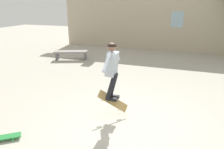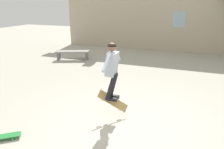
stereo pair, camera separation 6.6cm
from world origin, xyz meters
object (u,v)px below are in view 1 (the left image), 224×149
object	(u,v)px
park_bench	(71,53)
skater	(112,66)
skateboard_flipping	(113,101)
skateboard_resting	(0,138)

from	to	relation	value
park_bench	skater	size ratio (longest dim) A/B	1.21
skateboard_flipping	skateboard_resting	xyz separation A→B (m)	(-1.92, -1.86, -0.35)
skateboard_flipping	park_bench	bearing A→B (deg)	106.65
park_bench	skateboard_resting	distance (m)	7.05
park_bench	skateboard_resting	size ratio (longest dim) A/B	2.21
park_bench	skater	distance (m)	6.44
skater	skateboard_flipping	distance (m)	0.95
skater	skateboard_resting	world-z (taller)	skater
skateboard_resting	skateboard_flipping	bearing A→B (deg)	-174.34
park_bench	skateboard_flipping	size ratio (longest dim) A/B	2.54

